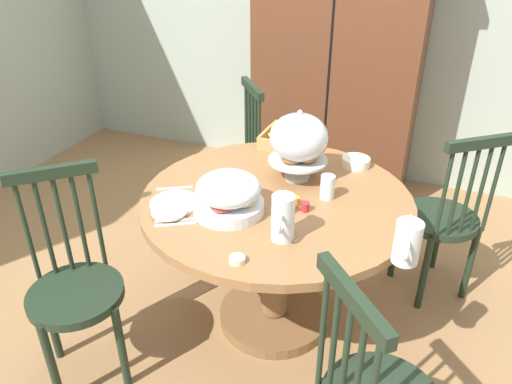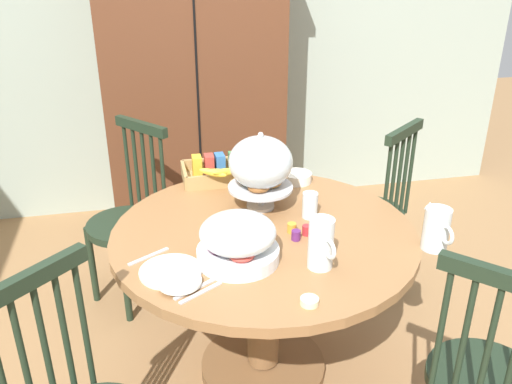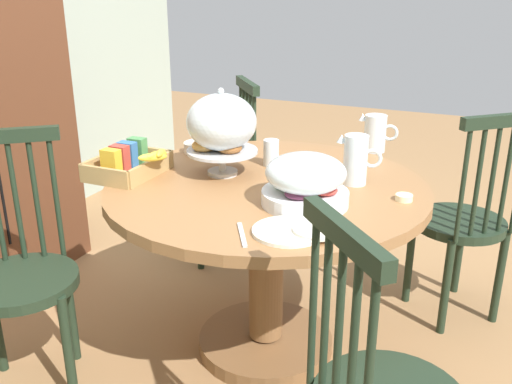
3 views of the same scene
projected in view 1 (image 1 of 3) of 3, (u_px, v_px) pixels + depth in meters
ground_plane at (262, 307)px, 2.64m from camera, size 10.00×10.00×0.00m
wall_back at (356, 4)px, 3.48m from camera, size 4.80×0.06×2.60m
wooden_armoire at (339, 59)px, 3.38m from camera, size 1.18×0.60×1.96m
dining_table at (276, 234)px, 2.30m from camera, size 1.23×1.23×0.74m
windsor_chair_near_window at (442, 221)px, 2.55m from camera, size 0.47×0.47×0.97m
windsor_chair_by_cabinet at (232, 167)px, 3.11m from camera, size 0.47×0.47×0.97m
windsor_chair_facing_door at (75, 290)px, 2.08m from camera, size 0.47×0.47×0.97m
pastry_stand_with_dome at (299, 140)px, 2.26m from camera, size 0.28×0.28×0.34m
fruit_platter_covered at (228, 194)px, 2.04m from camera, size 0.30×0.30×0.18m
orange_juice_pitcher at (407, 244)px, 1.75m from camera, size 0.10×0.18×0.17m
milk_pitcher at (283, 220)px, 1.87m from camera, size 0.09×0.17×0.19m
cereal_basket at (291, 139)px, 2.65m from camera, size 0.32×0.30×0.12m
china_plate_large at (175, 203)px, 2.14m from camera, size 0.22×0.22×0.01m
china_plate_small at (169, 211)px, 2.06m from camera, size 0.15×0.15×0.01m
cereal_bowl at (356, 162)px, 2.46m from camera, size 0.14×0.14×0.04m
drinking_glass at (327, 187)px, 2.16m from camera, size 0.06×0.06×0.11m
butter_dish at (237, 259)px, 1.78m from camera, size 0.06×0.06×0.02m
jam_jar_strawberry at (305, 207)px, 2.08m from camera, size 0.04×0.04×0.04m
jam_jar_apricot at (296, 201)px, 2.12m from camera, size 0.04×0.04×0.04m
jam_jar_grape at (291, 208)px, 2.08m from camera, size 0.04×0.04×0.04m
table_knife at (175, 220)px, 2.02m from camera, size 0.15×0.10×0.01m
dinner_fork at (176, 224)px, 1.99m from camera, size 0.15×0.10×0.01m
soup_spoon at (175, 188)px, 2.26m from camera, size 0.15×0.10×0.01m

